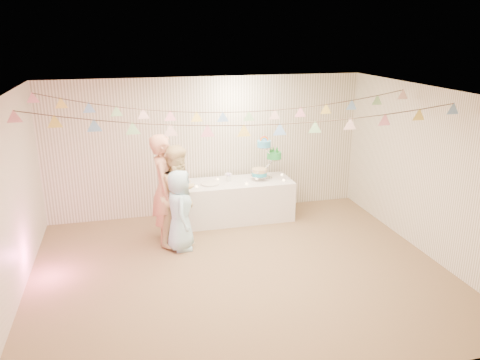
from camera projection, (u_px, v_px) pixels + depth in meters
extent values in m
plane|color=brown|center=(240.00, 271.00, 6.91)|extent=(6.00, 6.00, 0.00)
plane|color=white|center=(240.00, 94.00, 6.11)|extent=(6.00, 6.00, 0.00)
plane|color=silver|center=(208.00, 146.00, 8.82)|extent=(6.00, 6.00, 0.00)
plane|color=silver|center=(308.00, 275.00, 4.20)|extent=(6.00, 6.00, 0.00)
plane|color=silver|center=(6.00, 207.00, 5.81)|extent=(5.00, 5.00, 0.00)
plane|color=silver|center=(428.00, 173.00, 7.21)|extent=(5.00, 5.00, 0.00)
cube|color=silver|center=(238.00, 200.00, 8.71)|extent=(1.98, 0.79, 0.74)
cylinder|color=white|center=(210.00, 183.00, 8.42)|extent=(0.33, 0.33, 0.02)
imported|color=tan|center=(165.00, 189.00, 7.66)|extent=(0.56, 0.74, 1.83)
imported|color=#D8BE84|center=(179.00, 195.00, 7.60)|extent=(1.00, 1.03, 1.67)
imported|color=#A4D5E9|center=(180.00, 210.00, 7.43)|extent=(0.44, 0.66, 1.33)
cylinder|color=#FFD88C|center=(197.00, 186.00, 8.27)|extent=(0.04, 0.04, 0.03)
cylinder|color=#FFD88C|center=(218.00, 179.00, 8.68)|extent=(0.04, 0.04, 0.03)
cylinder|color=#FFD88C|center=(247.00, 184.00, 8.42)|extent=(0.04, 0.04, 0.03)
cylinder|color=#FFD88C|center=(253.00, 176.00, 8.88)|extent=(0.04, 0.04, 0.03)
cylinder|color=#FFD88C|center=(284.00, 180.00, 8.62)|extent=(0.04, 0.04, 0.03)
cylinder|color=#FFD88C|center=(282.00, 175.00, 8.94)|extent=(0.04, 0.04, 0.03)
cylinder|color=#FFD88C|center=(257.00, 178.00, 8.71)|extent=(0.04, 0.04, 0.03)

